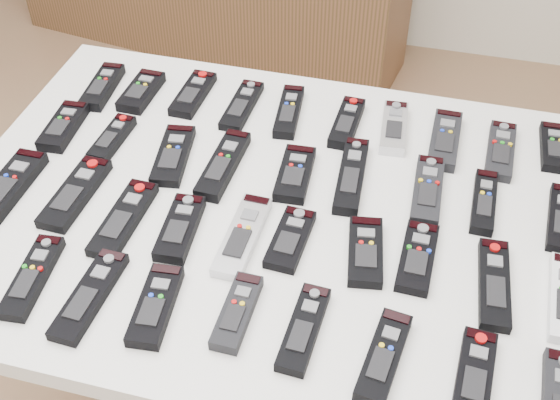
% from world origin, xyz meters
% --- Properties ---
extents(table, '(1.25, 0.88, 0.78)m').
position_xyz_m(table, '(0.13, 0.05, 0.72)').
color(table, white).
rests_on(table, ground).
extents(remote_0, '(0.06, 0.17, 0.02)m').
position_xyz_m(remote_0, '(-0.35, 0.31, 0.79)').
color(remote_0, black).
rests_on(remote_0, table).
extents(remote_1, '(0.06, 0.15, 0.02)m').
position_xyz_m(remote_1, '(-0.26, 0.32, 0.79)').
color(remote_1, black).
rests_on(remote_1, table).
extents(remote_2, '(0.06, 0.16, 0.02)m').
position_xyz_m(remote_2, '(-0.15, 0.34, 0.79)').
color(remote_2, black).
rests_on(remote_2, table).
extents(remote_3, '(0.05, 0.17, 0.02)m').
position_xyz_m(remote_3, '(-0.03, 0.33, 0.79)').
color(remote_3, black).
rests_on(remote_3, table).
extents(remote_4, '(0.06, 0.18, 0.02)m').
position_xyz_m(remote_4, '(0.08, 0.33, 0.79)').
color(remote_4, black).
rests_on(remote_4, table).
extents(remote_5, '(0.05, 0.16, 0.02)m').
position_xyz_m(remote_5, '(0.21, 0.32, 0.79)').
color(remote_5, black).
rests_on(remote_5, table).
extents(remote_6, '(0.06, 0.17, 0.02)m').
position_xyz_m(remote_6, '(0.31, 0.33, 0.79)').
color(remote_6, '#B7B7BC').
rests_on(remote_6, table).
extents(remote_7, '(0.06, 0.18, 0.02)m').
position_xyz_m(remote_7, '(0.42, 0.32, 0.79)').
color(remote_7, black).
rests_on(remote_7, table).
extents(remote_8, '(0.06, 0.18, 0.02)m').
position_xyz_m(remote_8, '(0.53, 0.31, 0.79)').
color(remote_8, black).
rests_on(remote_8, table).
extents(remote_9, '(0.06, 0.15, 0.02)m').
position_xyz_m(remote_9, '(0.64, 0.35, 0.79)').
color(remote_9, black).
rests_on(remote_9, table).
extents(remote_10, '(0.07, 0.16, 0.02)m').
position_xyz_m(remote_10, '(-0.37, 0.16, 0.79)').
color(remote_10, black).
rests_on(remote_10, table).
extents(remote_11, '(0.05, 0.15, 0.02)m').
position_xyz_m(remote_11, '(-0.25, 0.15, 0.79)').
color(remote_11, black).
rests_on(remote_11, table).
extents(remote_12, '(0.09, 0.18, 0.02)m').
position_xyz_m(remote_12, '(-0.11, 0.13, 0.79)').
color(remote_12, black).
rests_on(remote_12, table).
extents(remote_13, '(0.06, 0.20, 0.02)m').
position_xyz_m(remote_13, '(-0.00, 0.12, 0.79)').
color(remote_13, black).
rests_on(remote_13, table).
extents(remote_14, '(0.07, 0.16, 0.02)m').
position_xyz_m(remote_14, '(0.14, 0.13, 0.79)').
color(remote_14, black).
rests_on(remote_14, table).
extents(remote_15, '(0.06, 0.21, 0.02)m').
position_xyz_m(remote_15, '(0.25, 0.16, 0.79)').
color(remote_15, black).
rests_on(remote_15, table).
extents(remote_16, '(0.06, 0.18, 0.02)m').
position_xyz_m(remote_16, '(0.40, 0.15, 0.79)').
color(remote_16, black).
rests_on(remote_16, table).
extents(remote_17, '(0.04, 0.16, 0.02)m').
position_xyz_m(remote_17, '(0.51, 0.15, 0.79)').
color(remote_17, black).
rests_on(remote_17, table).
extents(remote_19, '(0.06, 0.19, 0.02)m').
position_xyz_m(remote_19, '(-0.38, -0.04, 0.79)').
color(remote_19, black).
rests_on(remote_19, table).
extents(remote_20, '(0.07, 0.20, 0.02)m').
position_xyz_m(remote_20, '(-0.25, -0.03, 0.79)').
color(remote_20, black).
rests_on(remote_20, table).
extents(remote_21, '(0.06, 0.20, 0.02)m').
position_xyz_m(remote_21, '(-0.14, -0.07, 0.79)').
color(remote_21, black).
rests_on(remote_21, table).
extents(remote_22, '(0.07, 0.16, 0.02)m').
position_xyz_m(remote_22, '(-0.03, -0.06, 0.79)').
color(remote_22, black).
rests_on(remote_22, table).
extents(remote_23, '(0.06, 0.20, 0.02)m').
position_xyz_m(remote_23, '(0.09, -0.05, 0.79)').
color(remote_23, '#B7B7BC').
rests_on(remote_23, table).
extents(remote_24, '(0.07, 0.15, 0.02)m').
position_xyz_m(remote_24, '(0.17, -0.04, 0.79)').
color(remote_24, black).
rests_on(remote_24, table).
extents(remote_25, '(0.08, 0.16, 0.02)m').
position_xyz_m(remote_25, '(0.31, -0.03, 0.79)').
color(remote_25, black).
rests_on(remote_25, table).
extents(remote_26, '(0.06, 0.16, 0.02)m').
position_xyz_m(remote_26, '(0.40, -0.03, 0.79)').
color(remote_26, black).
rests_on(remote_26, table).
extents(remote_27, '(0.06, 0.19, 0.02)m').
position_xyz_m(remote_27, '(0.53, -0.05, 0.79)').
color(remote_27, black).
rests_on(remote_27, table).
extents(remote_30, '(0.06, 0.18, 0.02)m').
position_xyz_m(remote_30, '(-0.23, -0.23, 0.79)').
color(remote_30, black).
rests_on(remote_30, table).
extents(remote_31, '(0.06, 0.19, 0.02)m').
position_xyz_m(remote_31, '(-0.12, -0.25, 0.79)').
color(remote_31, black).
rests_on(remote_31, table).
extents(remote_32, '(0.07, 0.16, 0.02)m').
position_xyz_m(remote_32, '(-0.00, -0.24, 0.79)').
color(remote_32, black).
rests_on(remote_32, table).
extents(remote_33, '(0.05, 0.15, 0.02)m').
position_xyz_m(remote_33, '(0.13, -0.22, 0.79)').
color(remote_33, black).
rests_on(remote_33, table).
extents(remote_34, '(0.06, 0.17, 0.02)m').
position_xyz_m(remote_34, '(0.24, -0.22, 0.79)').
color(remote_34, black).
rests_on(remote_34, table).
extents(remote_35, '(0.07, 0.17, 0.02)m').
position_xyz_m(remote_35, '(0.37, -0.24, 0.79)').
color(remote_35, black).
rests_on(remote_35, table).
extents(remote_36, '(0.06, 0.16, 0.02)m').
position_xyz_m(remote_36, '(0.51, -0.24, 0.79)').
color(remote_36, black).
rests_on(remote_36, table).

